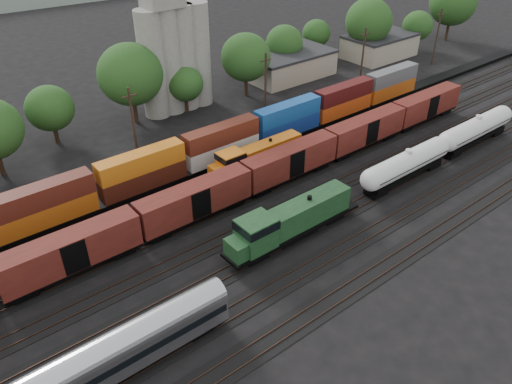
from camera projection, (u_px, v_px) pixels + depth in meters
ground at (301, 202)px, 65.32m from camera, size 600.00×600.00×0.00m
tracks at (301, 202)px, 65.29m from camera, size 180.00×33.20×0.20m
green_locomotive at (288, 222)px, 56.91m from camera, size 18.78×3.31×4.97m
tank_car_a at (406, 164)px, 68.32m from camera, size 17.57×3.15×4.61m
tank_car_b at (476, 129)px, 77.29m from camera, size 18.04×3.23×4.73m
passenger_coach at (111, 356)px, 41.05m from camera, size 21.88×2.70×4.97m
orange_locomotive at (255, 157)px, 70.66m from camera, size 16.90×2.82×4.23m
boxcar_string at (137, 224)px, 56.10m from camera, size 122.80×2.90×4.20m
container_wall at (119, 181)px, 64.04m from camera, size 164.78×2.60×5.80m
grain_silo at (174, 47)px, 84.46m from camera, size 13.40×5.00×29.00m
industrial_sheds at (196, 92)px, 90.47m from camera, size 119.38×17.26×5.10m
tree_band at (169, 72)px, 85.01m from camera, size 167.31×21.49×14.38m
utility_poles at (205, 106)px, 76.33m from camera, size 122.20×0.36×12.00m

